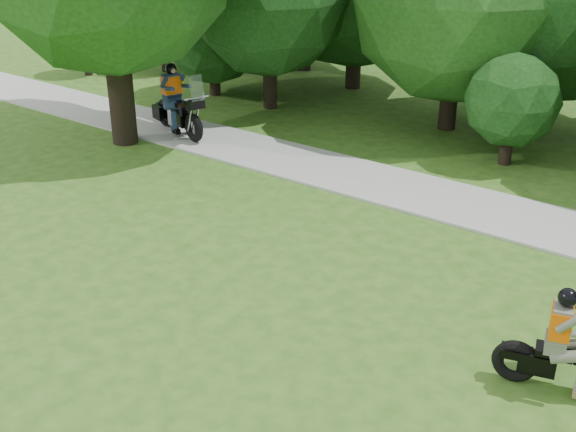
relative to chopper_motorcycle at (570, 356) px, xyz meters
The scene contains 3 objects.
walkway 5.70m from the chopper_motorcycle, 115.85° to the left, with size 60.00×2.20×0.06m, color #AAAAA5.
chopper_motorcycle is the anchor object (origin of this frame).
touring_motorcycle 13.31m from the chopper_motorcycle, 158.10° to the left, with size 2.47×1.32×1.93m.
Camera 1 is at (4.23, -5.87, 6.40)m, focal length 45.00 mm.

